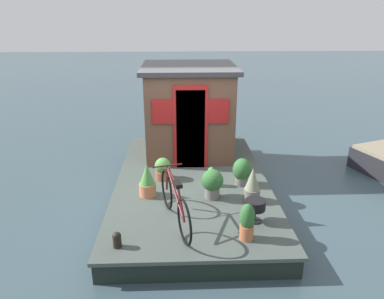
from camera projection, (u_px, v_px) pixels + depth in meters
The scene contains 13 objects.
ground_plane at pixel (192, 195), 7.60m from camera, with size 60.00×60.00×0.00m, color #384C54.
houseboat_deck at pixel (192, 187), 7.53m from camera, with size 5.33×3.01×0.40m.
houseboat_cabin at pixel (189, 110), 8.55m from camera, with size 2.14×2.12×2.06m.
bicycle at pixel (175, 202), 5.73m from camera, with size 1.72×0.61×0.83m.
potted_plant_basil at pixel (252, 186), 6.46m from camera, with size 0.29×0.29×0.64m.
potted_plant_succulent at pixel (147, 181), 6.66m from camera, with size 0.31×0.31×0.62m.
potted_plant_geranium at pixel (211, 177), 7.08m from camera, with size 0.16×0.16×0.39m.
potted_plant_fern at pixel (212, 183), 6.58m from camera, with size 0.40×0.40×0.54m.
potted_plant_mint at pixel (242, 171), 7.09m from camera, with size 0.36×0.36×0.54m.
potted_plant_rosemary at pixel (163, 169), 7.37m from camera, with size 0.32×0.32×0.45m.
potted_plant_sage at pixel (247, 222), 5.36m from camera, with size 0.23×0.23×0.58m.
charcoal_grill at pixel (255, 206), 5.83m from camera, with size 0.33×0.33×0.38m.
mooring_bollard at pixel (117, 239), 5.23m from camera, with size 0.13×0.13×0.24m.
Camera 1 is at (-6.77, 0.26, 3.56)m, focal length 34.23 mm.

